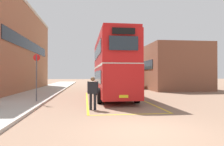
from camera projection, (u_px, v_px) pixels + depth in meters
ground_plane at (105, 93)px, 21.14m from camera, size 135.60×135.60×0.00m
sidewalk_left at (44, 91)px, 22.76m from camera, size 4.00×57.60×0.14m
brick_building_left at (4, 48)px, 22.86m from camera, size 5.64×21.00×9.51m
depot_building_right at (165, 68)px, 29.00m from camera, size 6.76×13.50×5.50m
double_decker_bus at (112, 66)px, 16.53m from camera, size 2.79×9.87×4.75m
single_deck_bus at (121, 76)px, 31.09m from camera, size 3.20×9.21×3.02m
pedestrian_boarding at (93, 91)px, 10.91m from camera, size 0.57×0.32×1.73m
bus_stop_sign at (37, 73)px, 13.42m from camera, size 0.44×0.11×3.02m
bay_marking_yellow at (116, 101)px, 14.68m from camera, size 4.19×11.87×0.01m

